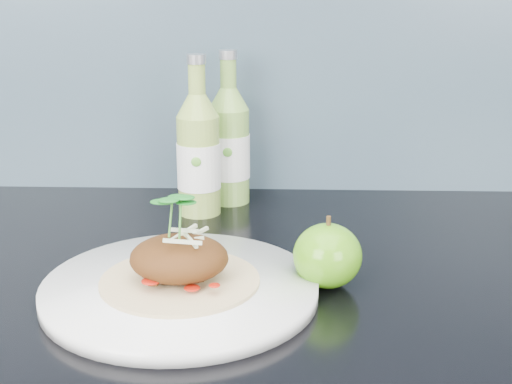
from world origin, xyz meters
TOP-DOWN VIEW (x-y plane):
  - dinner_plate at (-0.05, 1.58)m, footprint 0.31×0.31m
  - pork_taco at (-0.05, 1.58)m, footprint 0.17×0.17m
  - green_apple at (0.11, 1.61)m, footprint 0.08×0.08m
  - cider_bottle_left at (-0.06, 1.86)m, footprint 0.08×0.08m
  - cider_bottle_right at (-0.02, 1.91)m, footprint 0.08×0.08m

SIDE VIEW (x-z plane):
  - dinner_plate at x=-0.05m, z-range 0.90..0.92m
  - green_apple at x=0.11m, z-range 0.90..0.98m
  - pork_taco at x=-0.05m, z-range 0.89..1.00m
  - cider_bottle_left at x=-0.06m, z-range 0.87..1.10m
  - cider_bottle_right at x=-0.02m, z-range 0.87..1.10m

